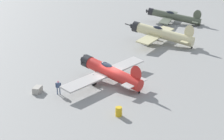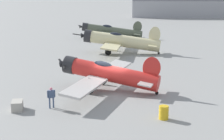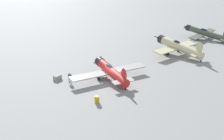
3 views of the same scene
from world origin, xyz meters
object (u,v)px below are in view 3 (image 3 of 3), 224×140
(ground_crew_mechanic, at_px, (70,77))
(equipment_crate, at_px, (57,77))
(fuel_drum, at_px, (97,99))
(airplane_foreground, at_px, (110,71))
(airplane_far_line, at_px, (206,33))
(airplane_mid_apron, at_px, (178,47))

(ground_crew_mechanic, xyz_separation_m, equipment_crate, (-1.59, 1.85, -0.61))
(ground_crew_mechanic, relative_size, fuel_drum, 1.68)
(equipment_crate, bearing_deg, ground_crew_mechanic, -49.33)
(fuel_drum, bearing_deg, equipment_crate, 109.41)
(airplane_foreground, bearing_deg, fuel_drum, 137.40)
(airplane_far_line, relative_size, equipment_crate, 7.13)
(equipment_crate, relative_size, fuel_drum, 1.56)
(airplane_mid_apron, xyz_separation_m, airplane_far_line, (11.67, 8.14, -0.32))
(airplane_foreground, bearing_deg, equipment_crate, 58.66)
(equipment_crate, distance_m, fuel_drum, 10.46)
(airplane_foreground, bearing_deg, airplane_far_line, -71.52)
(airplane_foreground, distance_m, equipment_crate, 8.37)
(airplane_far_line, distance_m, equipment_crate, 38.09)
(airplane_foreground, relative_size, fuel_drum, 13.98)
(airplane_foreground, distance_m, fuel_drum, 8.26)
(airplane_mid_apron, xyz_separation_m, ground_crew_mechanic, (-22.54, -6.66, -0.71))
(airplane_far_line, xyz_separation_m, ground_crew_mechanic, (-34.22, -14.80, -0.39))
(airplane_far_line, height_order, ground_crew_mechanic, airplane_far_line)
(ground_crew_mechanic, bearing_deg, fuel_drum, -132.44)
(ground_crew_mechanic, bearing_deg, airplane_mid_apron, -39.21)
(equipment_crate, xyz_separation_m, fuel_drum, (3.47, -9.86, 0.12))
(airplane_far_line, bearing_deg, fuel_drum, 92.85)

